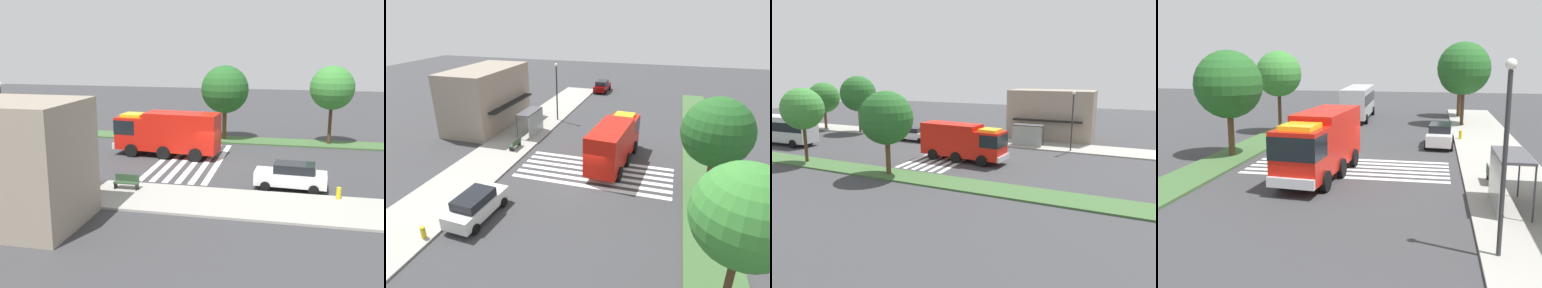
# 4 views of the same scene
# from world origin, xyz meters

# --- Properties ---
(ground_plane) EXTENTS (120.00, 120.00, 0.00)m
(ground_plane) POSITION_xyz_m (0.00, 0.00, 0.00)
(ground_plane) COLOR #38383A
(sidewalk) EXTENTS (60.00, 4.88, 0.14)m
(sidewalk) POSITION_xyz_m (0.00, 9.26, 0.07)
(sidewalk) COLOR #9E9B93
(sidewalk) RESTS_ON ground_plane
(median_strip) EXTENTS (60.00, 3.00, 0.14)m
(median_strip) POSITION_xyz_m (0.00, -8.32, 0.07)
(median_strip) COLOR #3D6033
(median_strip) RESTS_ON ground_plane
(crosswalk) EXTENTS (4.95, 12.28, 0.01)m
(crosswalk) POSITION_xyz_m (1.85, 0.00, 0.01)
(crosswalk) COLOR silver
(crosswalk) RESTS_ON ground_plane
(fire_truck) EXTENTS (8.97, 3.29, 3.68)m
(fire_truck) POSITION_xyz_m (4.28, -1.15, 2.04)
(fire_truck) COLOR red
(fire_truck) RESTS_ON ground_plane
(parked_car_west) EXTENTS (4.62, 2.24, 1.72)m
(parked_car_west) POSITION_xyz_m (-6.03, 5.62, 0.89)
(parked_car_west) COLOR silver
(parked_car_west) RESTS_ON ground_plane
(transit_bus) EXTENTS (10.53, 3.22, 3.50)m
(transit_bus) POSITION_xyz_m (-20.01, -3.07, 2.08)
(transit_bus) COLOR #B2B2B7
(transit_bus) RESTS_ON ground_plane
(bus_stop_shelter) EXTENTS (3.50, 1.40, 2.46)m
(bus_stop_shelter) POSITION_xyz_m (8.20, 8.20, 1.89)
(bus_stop_shelter) COLOR #4C4C51
(bus_stop_shelter) RESTS_ON sidewalk
(bench_near_shelter) EXTENTS (1.60, 0.50, 0.90)m
(bench_near_shelter) POSITION_xyz_m (4.20, 8.21, 0.59)
(bench_near_shelter) COLOR #2D472D
(bench_near_shelter) RESTS_ON sidewalk
(street_lamp) EXTENTS (0.36, 0.36, 6.56)m
(street_lamp) POSITION_xyz_m (13.32, 7.42, 3.98)
(street_lamp) COLOR #2D2D30
(street_lamp) RESTS_ON sidewalk
(storefront_building) EXTENTS (10.63, 6.12, 6.43)m
(storefront_building) POSITION_xyz_m (9.73, 14.35, 3.21)
(storefront_building) COLOR gray
(storefront_building) RESTS_ON ground_plane
(sidewalk_tree_far_west) EXTENTS (4.63, 4.63, 7.07)m
(sidewalk_tree_far_west) POSITION_xyz_m (-23.50, 7.82, 4.88)
(sidewalk_tree_far_west) COLOR #513823
(sidewalk_tree_far_west) RESTS_ON sidewalk
(sidewalk_tree_west) EXTENTS (5.10, 5.10, 8.06)m
(sidewalk_tree_west) POSITION_xyz_m (-16.74, 7.82, 5.64)
(sidewalk_tree_west) COLOR #47301E
(sidewalk_tree_west) RESTS_ON sidewalk
(median_tree_far_west) EXTENTS (3.97, 3.97, 7.13)m
(median_tree_far_west) POSITION_xyz_m (-9.35, -8.32, 5.27)
(median_tree_far_west) COLOR #47301E
(median_tree_far_west) RESTS_ON median_strip
(median_tree_west) EXTENTS (4.52, 4.52, 7.07)m
(median_tree_west) POSITION_xyz_m (0.41, -8.32, 4.93)
(median_tree_west) COLOR #513823
(median_tree_west) RESTS_ON median_strip
(fire_hydrant) EXTENTS (0.28, 0.28, 0.70)m
(fire_hydrant) POSITION_xyz_m (-8.81, 7.32, 0.49)
(fire_hydrant) COLOR gold
(fire_hydrant) RESTS_ON sidewalk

